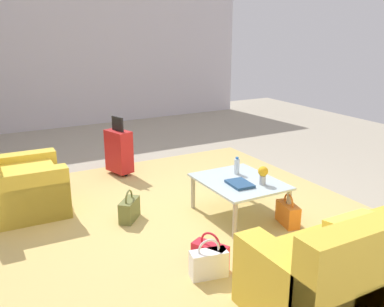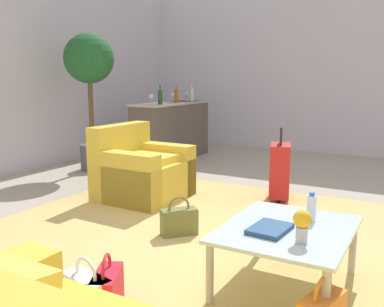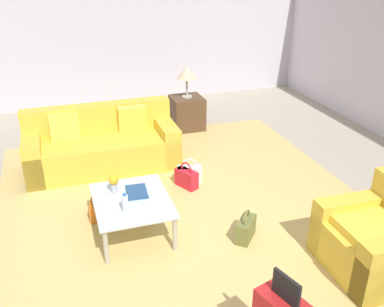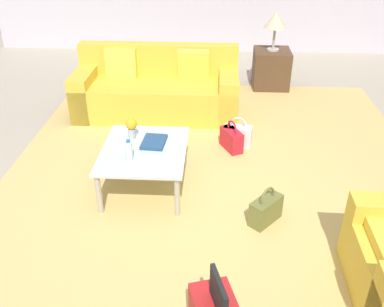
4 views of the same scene
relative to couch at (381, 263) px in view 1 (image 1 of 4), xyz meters
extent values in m
plane|color=#A89E89|center=(2.19, 0.60, -0.30)|extent=(12.00, 12.00, 0.00)
cube|color=silver|center=(7.25, 0.60, 1.25)|extent=(0.12, 8.00, 3.10)
cube|color=tan|center=(1.59, 0.80, -0.30)|extent=(5.20, 4.40, 0.01)
cube|color=gold|center=(0.09, 0.00, -0.08)|extent=(0.85, 2.10, 0.45)
cube|color=gold|center=(0.09, 0.93, -0.01)|extent=(0.85, 0.24, 0.59)
cube|color=yellow|center=(-0.07, 0.47, 0.33)|extent=(0.18, 0.40, 0.41)
cube|color=gold|center=(3.09, 2.20, -0.08)|extent=(0.94, 0.90, 0.44)
cube|color=gold|center=(3.45, 2.19, 0.00)|extent=(0.22, 0.88, 0.60)
cube|color=gold|center=(2.73, 2.21, 0.00)|extent=(0.22, 0.88, 0.60)
cube|color=yellow|center=(3.09, 2.15, 0.18)|extent=(0.69, 0.63, 0.08)
cube|color=silver|center=(1.79, 0.10, 0.11)|extent=(0.97, 0.80, 0.02)
cylinder|color=#ADA899|center=(1.35, 0.45, -0.10)|extent=(0.05, 0.05, 0.40)
cylinder|color=#ADA899|center=(2.22, 0.45, -0.10)|extent=(0.05, 0.05, 0.40)
cylinder|color=#ADA899|center=(1.35, -0.25, -0.10)|extent=(0.05, 0.05, 0.40)
cylinder|color=#ADA899|center=(2.22, -0.25, -0.10)|extent=(0.05, 0.05, 0.40)
cylinder|color=silver|center=(1.99, 0.00, 0.21)|extent=(0.06, 0.06, 0.18)
cylinder|color=#2D6BBC|center=(1.99, 0.00, 0.32)|extent=(0.04, 0.04, 0.02)
cube|color=navy|center=(1.67, 0.18, 0.14)|extent=(0.32, 0.24, 0.03)
cylinder|color=#B2B7BC|center=(1.57, -0.05, 0.17)|extent=(0.07, 0.07, 0.10)
sphere|color=gold|center=(1.57, -0.05, 0.27)|extent=(0.11, 0.11, 0.11)
cube|color=red|center=(3.79, 0.80, 0.05)|extent=(0.45, 0.33, 0.60)
cube|color=black|center=(3.79, 0.80, 0.45)|extent=(0.24, 0.09, 0.20)
cylinder|color=black|center=(3.65, 0.76, -0.28)|extent=(0.03, 0.05, 0.05)
cylinder|color=black|center=(3.92, 0.84, -0.28)|extent=(0.03, 0.05, 0.05)
cube|color=red|center=(0.99, 0.96, -0.18)|extent=(0.35, 0.27, 0.24)
torus|color=red|center=(0.99, 0.96, -0.04)|extent=(0.18, 0.11, 0.20)
cube|color=orange|center=(1.34, -0.24, -0.18)|extent=(0.34, 0.21, 0.24)
torus|color=orange|center=(1.34, -0.24, -0.04)|extent=(0.20, 0.06, 0.20)
cube|color=white|center=(0.89, 1.03, -0.18)|extent=(0.20, 0.34, 0.24)
torus|color=white|center=(0.89, 1.03, -0.04)|extent=(0.06, 0.20, 0.20)
cube|color=olive|center=(2.27, 1.23, -0.18)|extent=(0.33, 0.32, 0.24)
torus|color=olive|center=(2.27, 1.23, -0.04)|extent=(0.16, 0.15, 0.20)
camera|label=1|loc=(-1.87, 2.72, 1.78)|focal=40.00mm
camera|label=2|loc=(-0.85, -0.67, 1.10)|focal=40.00mm
camera|label=3|loc=(5.71, -0.50, 2.51)|focal=40.00mm
camera|label=4|loc=(5.27, 0.75, 2.13)|focal=40.00mm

